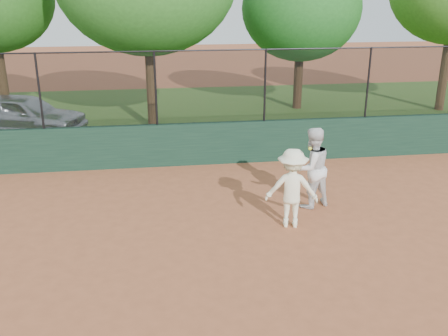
{
  "coord_description": "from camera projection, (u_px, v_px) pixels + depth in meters",
  "views": [
    {
      "loc": [
        -0.61,
        -7.43,
        4.65
      ],
      "look_at": [
        0.8,
        2.2,
        1.2
      ],
      "focal_mm": 40.0,
      "sensor_mm": 36.0,
      "label": 1
    }
  ],
  "objects": [
    {
      "name": "ground",
      "position": [
        196.0,
        278.0,
        8.57
      ],
      "size": [
        80.0,
        80.0,
        0.0
      ],
      "primitive_type": "plane",
      "color": "#AA5A36",
      "rests_on": "ground"
    },
    {
      "name": "back_wall",
      "position": [
        176.0,
        145.0,
        13.96
      ],
      "size": [
        26.0,
        0.2,
        1.2
      ],
      "primitive_type": "cube",
      "color": "#193827",
      "rests_on": "ground"
    },
    {
      "name": "grass_strip",
      "position": [
        168.0,
        116.0,
        19.76
      ],
      "size": [
        36.0,
        12.0,
        0.01
      ],
      "primitive_type": "cube",
      "color": "#2E5119",
      "rests_on": "ground"
    },
    {
      "name": "parked_car",
      "position": [
        23.0,
        115.0,
        16.8
      ],
      "size": [
        4.56,
        2.93,
        1.44
      ],
      "primitive_type": "imported",
      "rotation": [
        0.0,
        0.0,
        1.26
      ],
      "color": "#ACB1B6",
      "rests_on": "ground"
    },
    {
      "name": "player_second",
      "position": [
        312.0,
        168.0,
        11.16
      ],
      "size": [
        1.08,
        0.96,
        1.85
      ],
      "primitive_type": "imported",
      "rotation": [
        0.0,
        0.0,
        3.48
      ],
      "color": "white",
      "rests_on": "ground"
    },
    {
      "name": "player_main",
      "position": [
        292.0,
        188.0,
        10.23
      ],
      "size": [
        1.21,
        0.87,
        1.82
      ],
      "color": "white",
      "rests_on": "ground"
    },
    {
      "name": "fence_assembly",
      "position": [
        173.0,
        87.0,
        13.41
      ],
      "size": [
        26.0,
        0.06,
        2.0
      ],
      "color": "black",
      "rests_on": "back_wall"
    },
    {
      "name": "tree_3",
      "position": [
        302.0,
        9.0,
        19.76
      ],
      "size": [
        4.79,
        4.36,
        6.09
      ],
      "color": "#3C2514",
      "rests_on": "ground"
    }
  ]
}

